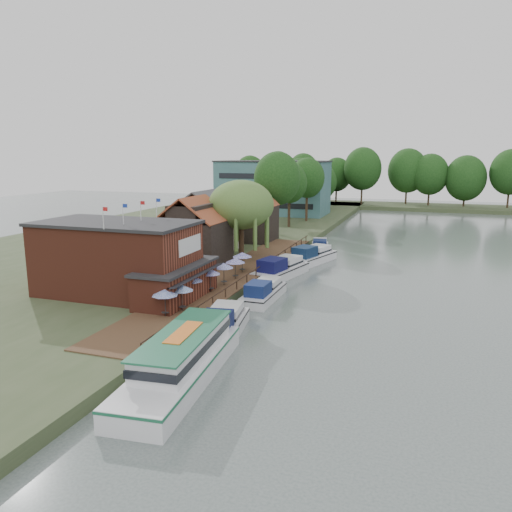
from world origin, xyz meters
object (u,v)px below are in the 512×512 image
(hotel_block, at_px, (273,187))
(umbrella_0, at_px, (165,303))
(umbrella_5, at_px, (235,268))
(cruiser_2, at_px, (281,267))
(umbrella_3, at_px, (210,280))
(cruiser_4, at_px, (320,245))
(cruiser_3, at_px, (312,254))
(pub, at_px, (134,259))
(cottage_c, at_px, (252,214))
(umbrella_4, at_px, (224,274))
(tour_boat, at_px, (180,358))
(umbrella_6, at_px, (242,262))
(swan, at_px, (211,366))
(cruiser_1, at_px, (264,289))
(cottage_a, at_px, (194,231))
(cruiser_0, at_px, (222,321))
(willow, at_px, (241,220))
(umbrella_2, at_px, (192,288))
(cottage_b, at_px, (205,220))
(umbrella_1, at_px, (182,298))

(hotel_block, height_order, umbrella_0, hotel_block)
(umbrella_5, xyz_separation_m, cruiser_2, (3.28, 6.65, -0.97))
(umbrella_3, bearing_deg, cruiser_4, 80.85)
(cruiser_3, xyz_separation_m, cruiser_4, (-0.61, 8.04, -0.21))
(pub, xyz_separation_m, hotel_block, (-8.00, 71.00, 2.50))
(pub, bearing_deg, cottage_c, 90.00)
(umbrella_4, height_order, tour_boat, umbrella_4)
(umbrella_6, height_order, swan, umbrella_6)
(hotel_block, distance_m, cruiser_4, 43.01)
(umbrella_4, xyz_separation_m, cruiser_1, (4.54, -0.39, -1.17))
(cruiser_2, bearing_deg, cottage_c, 131.67)
(cruiser_4, bearing_deg, hotel_block, 105.79)
(umbrella_0, bearing_deg, cruiser_1, 64.48)
(umbrella_5, xyz_separation_m, cruiser_4, (4.42, 23.98, -1.22))
(cottage_a, bearing_deg, umbrella_4, -48.39)
(cruiser_0, xyz_separation_m, cruiser_3, (0.63, 30.11, 0.03))
(cruiser_3, xyz_separation_m, swan, (1.19, -36.29, -1.06))
(umbrella_4, distance_m, cruiser_1, 4.71)
(umbrella_4, height_order, cruiser_4, umbrella_4)
(umbrella_5, height_order, cruiser_0, umbrella_5)
(cottage_c, height_order, cruiser_1, cottage_c)
(umbrella_6, relative_size, cruiser_1, 0.25)
(cottage_a, distance_m, willow, 6.80)
(willow, height_order, cruiser_3, willow)
(umbrella_0, bearing_deg, tour_boat, -55.55)
(umbrella_2, height_order, swan, umbrella_2)
(umbrella_3, relative_size, cruiser_3, 0.23)
(cottage_b, relative_size, umbrella_2, 4.04)
(cruiser_0, distance_m, cruiser_1, 10.95)
(cottage_b, distance_m, umbrella_5, 19.53)
(umbrella_4, distance_m, cruiser_2, 10.13)
(cottage_c, distance_m, umbrella_5, 26.03)
(tour_boat, relative_size, swan, 33.19)
(willow, xyz_separation_m, umbrella_1, (3.24, -23.16, -3.93))
(cottage_a, height_order, umbrella_0, cottage_a)
(willow, bearing_deg, cruiser_0, -72.66)
(cruiser_0, xyz_separation_m, cruiser_4, (0.02, 38.15, -0.18))
(cruiser_1, xyz_separation_m, swan, (1.85, -17.13, -0.90))
(pub, distance_m, cruiser_1, 13.22)
(cottage_b, relative_size, umbrella_5, 4.04)
(cruiser_1, bearing_deg, umbrella_0, -115.54)
(cottage_a, xyz_separation_m, cruiser_1, (12.30, -9.13, -4.13))
(cruiser_2, bearing_deg, umbrella_6, -124.27)
(willow, distance_m, cruiser_4, 16.09)
(umbrella_2, distance_m, umbrella_6, 12.18)
(umbrella_0, distance_m, tour_boat, 10.50)
(cottage_c, distance_m, cruiser_3, 15.47)
(cottage_a, distance_m, tour_boat, 31.69)
(pub, relative_size, umbrella_4, 8.42)
(cottage_a, distance_m, umbrella_0, 21.45)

